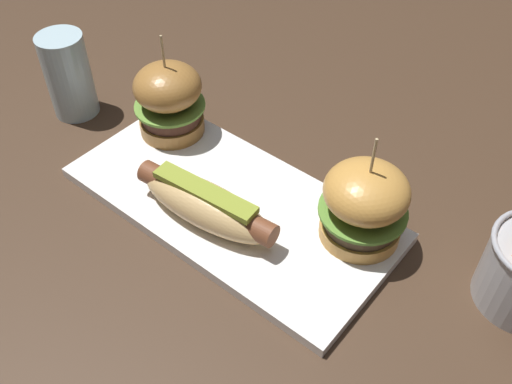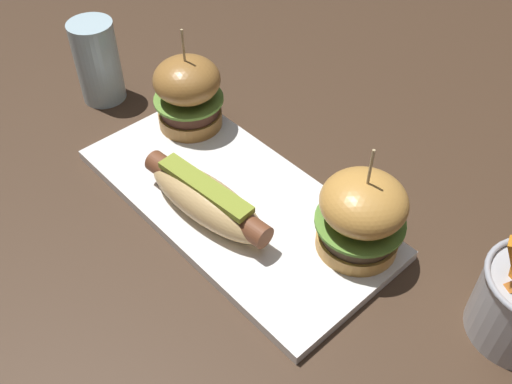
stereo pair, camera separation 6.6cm
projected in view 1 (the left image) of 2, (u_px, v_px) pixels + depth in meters
The scene contains 6 objects.
ground_plane at pixel (230, 207), 0.72m from camera, with size 3.00×3.00×0.00m, color #422D1E.
platter_main at pixel (230, 204), 0.71m from camera, with size 0.42×0.20×0.01m, color white.
hot_dog at pixel (205, 203), 0.67m from camera, with size 0.19×0.07×0.05m.
slider_left at pixel (169, 99), 0.77m from camera, with size 0.10×0.10×0.15m.
slider_right at pixel (364, 204), 0.63m from camera, with size 0.10×0.10×0.14m.
water_glass at pixel (68, 75), 0.82m from camera, with size 0.07×0.07×0.12m, color silver.
Camera 1 is at (0.34, -0.36, 0.52)m, focal length 40.03 mm.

